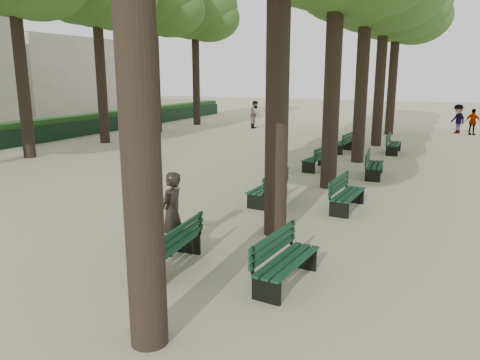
% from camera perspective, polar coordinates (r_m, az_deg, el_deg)
% --- Properties ---
extents(ground, '(120.00, 120.00, 0.00)m').
position_cam_1_polar(ground, '(9.25, -11.37, -10.73)').
color(ground, tan).
rests_on(ground, ground).
extents(tree_central_5, '(6.00, 6.00, 9.95)m').
position_cam_1_polar(tree_central_5, '(30.28, 18.70, 19.82)').
color(tree_central_5, '#33261C').
rests_on(tree_central_5, ground).
extents(tree_far_5, '(6.00, 6.00, 10.45)m').
position_cam_1_polar(tree_far_5, '(34.64, -5.55, 20.27)').
color(tree_far_5, '#33261C').
rests_on(tree_far_5, ground).
extents(bench_left_0, '(0.73, 1.84, 0.92)m').
position_cam_1_polar(bench_left_0, '(9.19, -8.43, -8.94)').
color(bench_left_0, black).
rests_on(bench_left_0, ground).
extents(bench_left_1, '(0.67, 1.83, 0.92)m').
position_cam_1_polar(bench_left_1, '(13.54, 3.36, -1.66)').
color(bench_left_1, black).
rests_on(bench_left_1, ground).
extents(bench_left_2, '(0.78, 1.86, 0.92)m').
position_cam_1_polar(bench_left_2, '(18.42, 9.31, 2.10)').
color(bench_left_2, black).
rests_on(bench_left_2, ground).
extents(bench_left_3, '(0.70, 1.84, 0.92)m').
position_cam_1_polar(bench_left_3, '(22.72, 12.34, 4.00)').
color(bench_left_3, black).
rests_on(bench_left_3, ground).
extents(bench_right_0, '(0.74, 1.85, 0.92)m').
position_cam_1_polar(bench_right_0, '(8.45, 5.70, -10.87)').
color(bench_right_0, black).
rests_on(bench_right_0, ground).
extents(bench_right_1, '(0.68, 1.83, 0.92)m').
position_cam_1_polar(bench_right_1, '(13.13, 12.98, -2.44)').
color(bench_right_1, black).
rests_on(bench_right_1, ground).
extents(bench_right_2, '(0.73, 1.84, 0.92)m').
position_cam_1_polar(bench_right_2, '(17.52, 16.06, 1.21)').
color(bench_right_2, black).
rests_on(bench_right_2, ground).
extents(bench_right_3, '(0.61, 1.81, 0.92)m').
position_cam_1_polar(bench_right_3, '(23.01, 18.22, 3.76)').
color(bench_right_3, black).
rests_on(bench_right_3, ground).
extents(man_with_map, '(0.62, 0.71, 1.74)m').
position_cam_1_polar(man_with_map, '(9.65, -8.31, -4.09)').
color(man_with_map, black).
rests_on(man_with_map, ground).
extents(pedestrian_a, '(0.52, 0.95, 1.85)m').
position_cam_1_polar(pedestrian_a, '(32.06, 1.89, 7.98)').
color(pedestrian_a, '#262628').
rests_on(pedestrian_a, ground).
extents(pedestrian_c, '(0.98, 0.66, 1.59)m').
position_cam_1_polar(pedestrian_c, '(31.65, 26.53, 6.35)').
color(pedestrian_c, '#262628').
rests_on(pedestrian_c, ground).
extents(pedestrian_b, '(0.98, 1.14, 1.79)m').
position_cam_1_polar(pedestrian_b, '(32.20, 25.02, 6.77)').
color(pedestrian_b, '#262628').
rests_on(pedestrian_b, ground).
extents(fence, '(0.08, 42.00, 0.90)m').
position_cam_1_polar(fence, '(27.03, -23.78, 4.97)').
color(fence, black).
rests_on(fence, ground).
extents(hedge, '(1.20, 42.00, 1.20)m').
position_cam_1_polar(hedge, '(27.54, -24.79, 5.32)').
color(hedge, '#1B4919').
rests_on(hedge, ground).
extents(building_far, '(12.00, 16.00, 7.00)m').
position_cam_1_polar(building_far, '(52.96, -21.89, 11.82)').
color(building_far, '#B7B2A3').
rests_on(building_far, ground).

